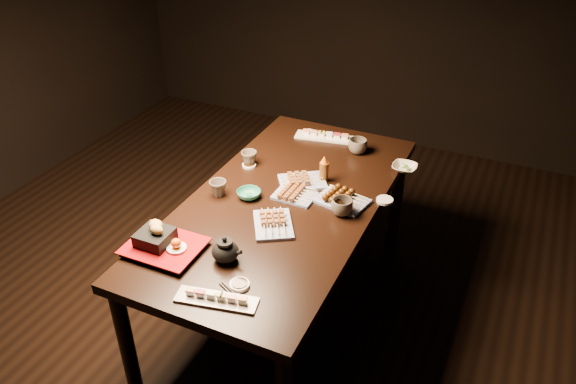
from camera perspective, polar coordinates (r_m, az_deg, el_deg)
The scene contains 23 objects.
ground at distance 3.35m, azimuth -8.63°, elevation -11.45°, with size 5.00×5.00×0.00m, color black.
dining_table at distance 3.05m, azimuth -0.40°, elevation -6.74°, with size 0.90×1.80×0.75m, color black.
sushi_platter_near at distance 2.26m, azimuth -7.29°, elevation -10.55°, with size 0.33×0.09×0.04m, color white, non-canonical shape.
sushi_platter_far at distance 3.41m, azimuth 3.82°, elevation 5.80°, with size 0.36×0.10×0.04m, color white, non-canonical shape.
yakitori_plate_center at distance 2.84m, azimuth 0.70°, elevation -0.04°, with size 0.21×0.15×0.05m, color #828EB6, non-canonical shape.
yakitori_plate_right at distance 2.63m, azimuth -1.53°, elevation -2.94°, with size 0.24×0.17×0.06m, color #828EB6, non-canonical shape.
yakitori_plate_left at distance 2.95m, azimuth 1.47°, elevation 1.41°, with size 0.24×0.17×0.06m, color #828EB6, non-canonical shape.
tsukune_plate at distance 2.80m, azimuth 5.54°, elevation -0.52°, with size 0.24×0.18×0.06m, color #828EB6, non-canonical shape.
edamame_bowl_green at distance 2.84m, azimuth -4.00°, elevation -0.22°, with size 0.12×0.12×0.04m, color #287B62.
edamame_bowl_cream at distance 3.13m, azimuth 11.75°, elevation 2.44°, with size 0.13×0.13×0.03m, color beige.
tempura_tray at distance 2.52m, azimuth -12.56°, elevation -4.68°, with size 0.33×0.27×0.12m, color black, non-canonical shape.
teacup_near_left at distance 2.86m, azimuth -7.11°, elevation 0.38°, with size 0.09×0.09×0.08m, color #534B40.
teacup_mid_right at distance 2.71m, azimuth 5.52°, elevation -1.52°, with size 0.11×0.11×0.08m, color #534B40.
teacup_far_left at distance 3.12m, azimuth -3.97°, elevation 3.44°, with size 0.09×0.09×0.08m, color #534B40.
teacup_far_right at distance 3.26m, azimuth 7.09°, elevation 4.64°, with size 0.11×0.11×0.09m, color #534B40.
teapot at distance 2.42m, azimuth -6.41°, elevation -5.76°, with size 0.14×0.14×0.12m, color black, non-canonical shape.
condiment_bottle at distance 2.95m, azimuth 3.68°, elevation 2.38°, with size 0.05×0.05×0.15m, color #65370D.
sauce_dish_west at distance 3.12m, azimuth -3.97°, elevation 2.72°, with size 0.08×0.08×0.01m, color white.
sauce_dish_east at distance 2.85m, azimuth 9.80°, elevation -0.83°, with size 0.08×0.08×0.01m, color white.
sauce_dish_se at distance 2.32m, azimuth -4.95°, elevation -9.36°, with size 0.08×0.08×0.01m, color white.
sauce_dish_nw at distance 3.47m, azimuth 2.09°, elevation 6.05°, with size 0.08×0.08×0.01m, color white.
chopsticks_near at distance 2.54m, azimuth -12.21°, elevation -5.96°, with size 0.24×0.02×0.01m, color black, non-canonical shape.
chopsticks_se at distance 2.27m, azimuth -5.30°, elevation -10.65°, with size 0.23×0.02×0.01m, color black, non-canonical shape.
Camera 1 is at (1.44, -1.95, 2.30)m, focal length 35.00 mm.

